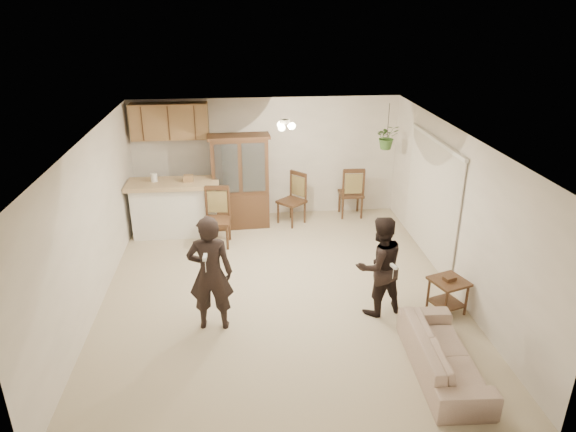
{
  "coord_description": "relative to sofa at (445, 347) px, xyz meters",
  "views": [
    {
      "loc": [
        -0.56,
        -7.1,
        4.28
      ],
      "look_at": [
        0.17,
        0.4,
        1.11
      ],
      "focal_mm": 32.0,
      "sensor_mm": 36.0,
      "label": 1
    }
  ],
  "objects": [
    {
      "name": "adult",
      "position": [
        -2.87,
        1.26,
        0.53
      ],
      "size": [
        0.68,
        0.47,
        1.8
      ],
      "primitive_type": "imported",
      "rotation": [
        0.0,
        0.0,
        3.08
      ],
      "color": "black",
      "rests_on": "floor"
    },
    {
      "name": "floor",
      "position": [
        -1.86,
        2.15,
        -0.37
      ],
      "size": [
        6.5,
        6.5,
        0.0
      ],
      "primitive_type": "plane",
      "color": "beige",
      "rests_on": "ground"
    },
    {
      "name": "wall_back",
      "position": [
        -1.86,
        5.4,
        0.88
      ],
      "size": [
        5.5,
        0.02,
        2.5
      ],
      "primitive_type": "cube",
      "color": "white",
      "rests_on": "ground"
    },
    {
      "name": "wall_front",
      "position": [
        -1.86,
        -1.1,
        0.88
      ],
      "size": [
        5.5,
        0.02,
        2.5
      ],
      "primitive_type": "cube",
      "color": "white",
      "rests_on": "ground"
    },
    {
      "name": "plant_cord",
      "position": [
        0.44,
        4.55,
        1.81
      ],
      "size": [
        0.01,
        0.01,
        0.65
      ],
      "primitive_type": "cylinder",
      "color": "black",
      "rests_on": "ceiling"
    },
    {
      "name": "bar_top",
      "position": [
        -3.71,
        4.5,
        0.68
      ],
      "size": [
        1.75,
        0.7,
        0.08
      ],
      "primitive_type": "cube",
      "color": "tan",
      "rests_on": "breakfast_bar"
    },
    {
      "name": "sofa",
      "position": [
        0.0,
        0.0,
        0.0
      ],
      "size": [
        0.82,
        1.91,
        0.73
      ],
      "primitive_type": "imported",
      "rotation": [
        0.0,
        0.0,
        1.52
      ],
      "color": "beige",
      "rests_on": "floor"
    },
    {
      "name": "chair_hutch_left",
      "position": [
        -1.39,
        4.81,
        -0.07
      ],
      "size": [
        0.67,
        0.67,
        1.07
      ],
      "rotation": [
        0.0,
        0.0,
        -0.84
      ],
      "color": "#3D2116",
      "rests_on": "floor"
    },
    {
      "name": "controller_adult",
      "position": [
        -2.9,
        0.86,
        0.94
      ],
      "size": [
        0.05,
        0.15,
        0.05
      ],
      "primitive_type": "cube",
      "rotation": [
        0.0,
        0.0,
        3.08
      ],
      "color": "white",
      "rests_on": "adult"
    },
    {
      "name": "wall_left",
      "position": [
        -4.61,
        2.15,
        0.88
      ],
      "size": [
        0.02,
        6.5,
        2.5
      ],
      "primitive_type": "cube",
      "color": "white",
      "rests_on": "ground"
    },
    {
      "name": "china_hutch",
      "position": [
        -2.42,
        4.77,
        0.57
      ],
      "size": [
        1.23,
        0.53,
        1.9
      ],
      "rotation": [
        0.0,
        0.0,
        0.06
      ],
      "color": "#3D2116",
      "rests_on": "floor"
    },
    {
      "name": "wall_right",
      "position": [
        0.89,
        2.15,
        0.88
      ],
      "size": [
        0.02,
        6.5,
        2.5
      ],
      "primitive_type": "cube",
      "color": "white",
      "rests_on": "ground"
    },
    {
      "name": "vertical_blinds",
      "position": [
        0.85,
        3.05,
        0.73
      ],
      "size": [
        0.06,
        2.3,
        2.1
      ],
      "primitive_type": null,
      "color": "beige",
      "rests_on": "wall_right"
    },
    {
      "name": "chair_hutch_right",
      "position": [
        -0.09,
        5.11,
        -0.05
      ],
      "size": [
        0.5,
        0.5,
        1.11
      ],
      "rotation": [
        0.0,
        0.0,
        3.12
      ],
      "color": "#3D2116",
      "rests_on": "floor"
    },
    {
      "name": "ceiling_fixture",
      "position": [
        -1.66,
        3.35,
        2.03
      ],
      "size": [
        0.36,
        0.36,
        0.2
      ],
      "primitive_type": null,
      "color": "beige",
      "rests_on": "ceiling"
    },
    {
      "name": "upper_cabinets",
      "position": [
        -3.76,
        5.22,
        1.73
      ],
      "size": [
        1.5,
        0.34,
        0.7
      ],
      "primitive_type": "cube",
      "color": "brown",
      "rests_on": "wall_back"
    },
    {
      "name": "child",
      "position": [
        -0.47,
        1.4,
        0.31
      ],
      "size": [
        0.77,
        0.68,
        1.35
      ],
      "primitive_type": "imported",
      "rotation": [
        0.0,
        0.0,
        3.43
      ],
      "color": "black",
      "rests_on": "floor"
    },
    {
      "name": "ceiling",
      "position": [
        -1.86,
        2.15,
        2.13
      ],
      "size": [
        5.5,
        6.5,
        0.02
      ],
      "primitive_type": "cube",
      "color": "white",
      "rests_on": "wall_back"
    },
    {
      "name": "side_table",
      "position": [
        0.56,
        1.3,
        -0.09
      ],
      "size": [
        0.61,
        0.61,
        0.59
      ],
      "rotation": [
        0.0,
        0.0,
        0.33
      ],
      "color": "#3D2116",
      "rests_on": "floor"
    },
    {
      "name": "chair_bar",
      "position": [
        -2.88,
        3.91,
        -0.05
      ],
      "size": [
        0.53,
        0.53,
        1.11
      ],
      "rotation": [
        0.0,
        0.0,
        -0.09
      ],
      "color": "#3D2116",
      "rests_on": "floor"
    },
    {
      "name": "breakfast_bar",
      "position": [
        -3.71,
        4.5,
        0.13
      ],
      "size": [
        1.6,
        0.55,
        1.0
      ],
      "primitive_type": "cube",
      "color": "white",
      "rests_on": "floor"
    },
    {
      "name": "controller_child",
      "position": [
        -0.37,
        1.06,
        0.57
      ],
      "size": [
        0.08,
        0.14,
        0.04
      ],
      "primitive_type": "cube",
      "rotation": [
        0.0,
        0.0,
        3.43
      ],
      "color": "white",
      "rests_on": "child"
    },
    {
      "name": "hanging_plant",
      "position": [
        0.44,
        4.55,
        1.48
      ],
      "size": [
        0.43,
        0.37,
        0.48
      ],
      "primitive_type": "imported",
      "color": "#345A24",
      "rests_on": "ceiling"
    }
  ]
}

